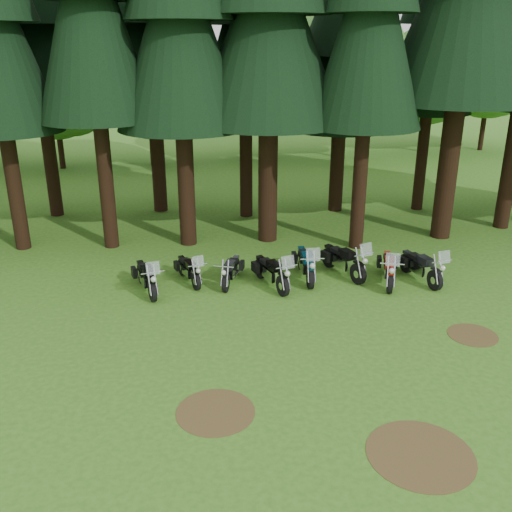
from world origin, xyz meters
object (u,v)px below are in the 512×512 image
object	(u,v)px
motorcycle_1	(189,271)
motorcycle_4	(306,265)
motorcycle_2	(231,271)
motorcycle_5	(344,261)
motorcycle_0	(146,278)
motorcycle_3	(271,273)
motorcycle_6	(388,269)
motorcycle_7	(421,267)

from	to	relation	value
motorcycle_1	motorcycle_4	distance (m)	4.04
motorcycle_2	motorcycle_5	bearing A→B (deg)	21.38
motorcycle_0	motorcycle_2	size ratio (longest dim) A/B	1.16
motorcycle_1	motorcycle_3	bearing A→B (deg)	-33.76
motorcycle_3	motorcycle_5	distance (m)	2.75
motorcycle_0	motorcycle_5	bearing A→B (deg)	-11.55
motorcycle_3	motorcycle_6	bearing A→B (deg)	-21.31
motorcycle_6	motorcycle_7	size ratio (longest dim) A/B	1.00
motorcycle_2	motorcycle_0	bearing A→B (deg)	-153.63
motorcycle_1	motorcycle_2	world-z (taller)	motorcycle_1
motorcycle_0	motorcycle_1	bearing A→B (deg)	7.92
motorcycle_2	motorcycle_5	xyz separation A→B (m)	(3.99, 0.10, 0.10)
motorcycle_4	motorcycle_7	distance (m)	3.95
motorcycle_6	motorcycle_5	bearing A→B (deg)	163.15
motorcycle_3	motorcycle_6	size ratio (longest dim) A/B	0.99
motorcycle_1	motorcycle_7	world-z (taller)	motorcycle_7
motorcycle_3	motorcycle_7	distance (m)	5.18
motorcycle_5	motorcycle_7	distance (m)	2.64
motorcycle_0	motorcycle_3	size ratio (longest dim) A/B	0.98
motorcycle_4	motorcycle_3	bearing A→B (deg)	-155.74
motorcycle_3	motorcycle_4	xyz separation A→B (m)	(1.30, 0.52, 0.02)
motorcycle_1	motorcycle_0	bearing A→B (deg)	-174.80
motorcycle_5	motorcycle_6	bearing A→B (deg)	-53.18
motorcycle_0	motorcycle_6	distance (m)	8.16
motorcycle_7	motorcycle_6	bearing A→B (deg)	168.81
motorcycle_2	motorcycle_3	distance (m)	1.41
motorcycle_0	motorcycle_1	size ratio (longest dim) A/B	1.14
motorcycle_2	motorcycle_1	bearing A→B (deg)	-171.10
motorcycle_7	motorcycle_4	bearing A→B (deg)	156.83
motorcycle_0	motorcycle_6	bearing A→B (deg)	-18.28
motorcycle_0	motorcycle_4	world-z (taller)	motorcycle_4
motorcycle_4	motorcycle_5	size ratio (longest dim) A/B	1.01
motorcycle_2	motorcycle_3	bearing A→B (deg)	-1.12
motorcycle_2	motorcycle_7	xyz separation A→B (m)	(6.49, -0.76, 0.07)
motorcycle_1	motorcycle_3	world-z (taller)	motorcycle_3
motorcycle_0	motorcycle_7	xyz separation A→B (m)	(9.32, -0.43, 0.01)
motorcycle_7	motorcycle_5	bearing A→B (deg)	149.06
motorcycle_3	motorcycle_5	size ratio (longest dim) A/B	0.96
motorcycle_0	motorcycle_6	world-z (taller)	motorcycle_6
motorcycle_5	motorcycle_3	bearing A→B (deg)	173.08
motorcycle_2	motorcycle_4	size ratio (longest dim) A/B	0.80
motorcycle_3	motorcycle_7	xyz separation A→B (m)	(5.17, -0.25, 0.00)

